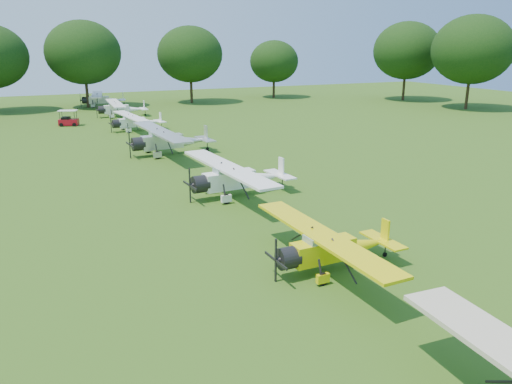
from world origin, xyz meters
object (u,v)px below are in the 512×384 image
(aircraft_4, at_px, (168,139))
(aircraft_5, at_px, (136,121))
(aircraft_6, at_px, (120,108))
(aircraft_2, at_px, (332,245))
(aircraft_7, at_px, (101,99))
(aircraft_3, at_px, (236,176))
(golf_cart, at_px, (68,121))

(aircraft_4, distance_m, aircraft_5, 13.79)
(aircraft_5, height_order, aircraft_6, aircraft_6)
(aircraft_5, bearing_deg, aircraft_2, -95.18)
(aircraft_4, xyz_separation_m, aircraft_7, (-0.58, 38.29, -0.13))
(aircraft_3, distance_m, aircraft_6, 39.86)
(golf_cart, bearing_deg, aircraft_6, 54.12)
(aircraft_5, distance_m, aircraft_7, 24.51)
(aircraft_3, height_order, aircraft_5, aircraft_3)
(aircraft_5, xyz_separation_m, aircraft_6, (0.31, 11.97, 0.10))
(aircraft_2, relative_size, aircraft_5, 0.99)
(aircraft_4, height_order, golf_cart, aircraft_4)
(aircraft_7, bearing_deg, aircraft_5, -80.85)
(aircraft_4, distance_m, golf_cart, 21.72)
(aircraft_7, height_order, golf_cart, aircraft_7)
(aircraft_2, relative_size, golf_cart, 3.93)
(aircraft_5, xyz_separation_m, golf_cart, (-6.70, 6.81, -0.50))
(aircraft_2, height_order, golf_cart, aircraft_2)
(aircraft_3, height_order, aircraft_4, aircraft_4)
(aircraft_4, relative_size, aircraft_6, 1.13)
(aircraft_2, bearing_deg, aircraft_6, 88.58)
(aircraft_2, relative_size, aircraft_3, 0.86)
(aircraft_2, bearing_deg, aircraft_3, 86.50)
(aircraft_6, height_order, golf_cart, aircraft_6)
(aircraft_6, bearing_deg, aircraft_4, -88.09)
(aircraft_3, distance_m, aircraft_7, 52.41)
(aircraft_3, bearing_deg, aircraft_5, 87.52)
(aircraft_5, bearing_deg, aircraft_6, 82.51)
(aircraft_2, distance_m, aircraft_6, 51.76)
(aircraft_4, bearing_deg, aircraft_2, -92.88)
(aircraft_5, bearing_deg, aircraft_7, 84.96)
(aircraft_3, xyz_separation_m, aircraft_6, (-0.66, 39.86, -0.07))
(aircraft_3, bearing_deg, aircraft_6, 86.49)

